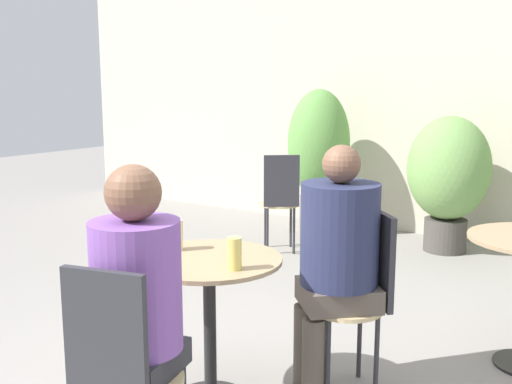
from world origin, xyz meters
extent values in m
cube|color=beige|center=(0.00, 4.08, 1.50)|extent=(10.00, 0.06, 3.00)
cylinder|color=black|center=(-0.17, 0.21, 0.36)|extent=(0.06, 0.06, 0.69)
cylinder|color=#997F5B|center=(-0.17, 0.21, 0.71)|extent=(0.68, 0.68, 0.02)
cylinder|color=tan|center=(-0.02, -0.44, 0.44)|extent=(0.37, 0.37, 0.02)
cube|color=#2D2D33|center=(0.02, -0.60, 0.68)|extent=(0.31, 0.10, 0.46)
cylinder|color=tan|center=(0.32, 0.67, 0.44)|extent=(0.37, 0.37, 0.02)
cylinder|color=#2D2D33|center=(0.49, 0.66, 0.21)|extent=(0.02, 0.02, 0.43)
cylinder|color=#2D2D33|center=(0.33, 0.84, 0.21)|extent=(0.02, 0.02, 0.43)
cylinder|color=#2D2D33|center=(0.32, 0.50, 0.21)|extent=(0.02, 0.02, 0.43)
cylinder|color=#2D2D33|center=(0.15, 0.67, 0.21)|extent=(0.02, 0.02, 0.43)
cube|color=#2D2D33|center=(0.45, 0.78, 0.68)|extent=(0.24, 0.25, 0.46)
cylinder|color=tan|center=(-1.28, 2.72, 0.44)|extent=(0.37, 0.37, 0.02)
cylinder|color=#2D2D33|center=(-1.30, 2.55, 0.21)|extent=(0.02, 0.02, 0.43)
cylinder|color=#2D2D33|center=(-1.11, 2.69, 0.21)|extent=(0.02, 0.02, 0.43)
cylinder|color=#2D2D33|center=(-1.45, 2.74, 0.21)|extent=(0.02, 0.02, 0.43)
cylinder|color=#2D2D33|center=(-1.25, 2.88, 0.21)|extent=(0.02, 0.02, 0.43)
cube|color=#2D2D33|center=(-1.18, 2.58, 0.68)|extent=(0.27, 0.21, 0.46)
cube|color=#2D2D33|center=(-0.03, -0.40, 0.50)|extent=(0.34, 0.37, 0.10)
cylinder|color=#7A4C9E|center=(-0.03, -0.40, 0.79)|extent=(0.33, 0.33, 0.48)
sphere|color=brown|center=(-0.03, -0.40, 1.13)|extent=(0.20, 0.20, 0.20)
cylinder|color=brown|center=(0.13, 0.61, 0.21)|extent=(0.11, 0.11, 0.43)
cylinder|color=brown|center=(0.25, 0.48, 0.21)|extent=(0.11, 0.11, 0.43)
cube|color=brown|center=(0.29, 0.64, 0.50)|extent=(0.48, 0.48, 0.11)
cylinder|color=#232847|center=(0.29, 0.64, 0.81)|extent=(0.38, 0.38, 0.49)
sphere|color=brown|center=(0.29, 0.64, 1.15)|extent=(0.18, 0.18, 0.18)
cylinder|color=beige|center=(-0.38, 0.24, 0.80)|extent=(0.07, 0.07, 0.15)
cylinder|color=#DBC65B|center=(0.03, 0.13, 0.79)|extent=(0.06, 0.06, 0.14)
cylinder|color=slate|center=(-1.31, 3.54, 0.19)|extent=(0.37, 0.37, 0.39)
ellipsoid|color=#609947|center=(-1.31, 3.54, 0.93)|extent=(0.63, 0.63, 1.09)
cylinder|color=#47423D|center=(0.01, 3.54, 0.15)|extent=(0.38, 0.38, 0.30)
ellipsoid|color=#709E51|center=(0.01, 3.54, 0.77)|extent=(0.74, 0.74, 0.94)
camera|label=1|loc=(1.47, -1.91, 1.51)|focal=42.00mm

